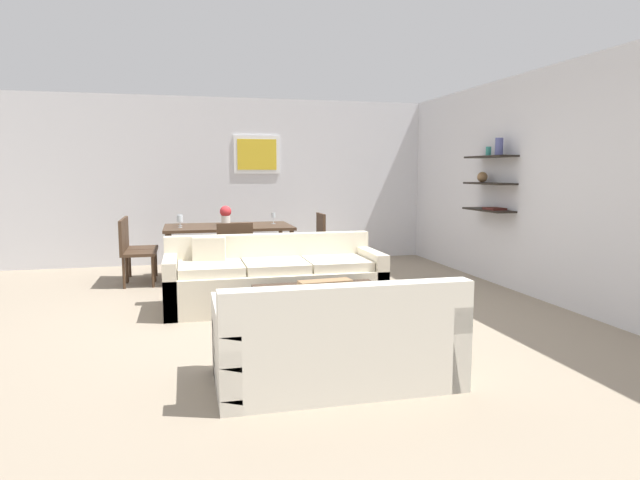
# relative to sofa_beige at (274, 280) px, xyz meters

# --- Properties ---
(ground_plane) EXTENTS (18.00, 18.00, 0.00)m
(ground_plane) POSITION_rel_sofa_beige_xyz_m (0.10, -0.34, -0.29)
(ground_plane) COLOR gray
(back_wall_unit) EXTENTS (8.40, 0.09, 2.70)m
(back_wall_unit) POSITION_rel_sofa_beige_xyz_m (0.40, 3.19, 1.06)
(back_wall_unit) COLOR silver
(back_wall_unit) RESTS_ON ground
(right_wall_shelf_unit) EXTENTS (0.34, 8.20, 2.70)m
(right_wall_shelf_unit) POSITION_rel_sofa_beige_xyz_m (3.13, 0.27, 1.06)
(right_wall_shelf_unit) COLOR silver
(right_wall_shelf_unit) RESTS_ON ground
(sofa_beige) EXTENTS (2.39, 0.90, 0.78)m
(sofa_beige) POSITION_rel_sofa_beige_xyz_m (0.00, 0.00, 0.00)
(sofa_beige) COLOR beige
(sofa_beige) RESTS_ON ground
(loveseat_white) EXTENTS (1.70, 0.90, 0.78)m
(loveseat_white) POSITION_rel_sofa_beige_xyz_m (0.07, -2.36, 0.00)
(loveseat_white) COLOR silver
(loveseat_white) RESTS_ON ground
(coffee_table) EXTENTS (1.24, 1.06, 0.38)m
(coffee_table) POSITION_rel_sofa_beige_xyz_m (0.30, -1.13, -0.10)
(coffee_table) COLOR #38281E
(coffee_table) RESTS_ON ground
(decorative_bowl) EXTENTS (0.32, 0.32, 0.08)m
(decorative_bowl) POSITION_rel_sofa_beige_xyz_m (0.30, -1.06, 0.13)
(decorative_bowl) COLOR #99844C
(decorative_bowl) RESTS_ON coffee_table
(candle_jar) EXTENTS (0.09, 0.09, 0.06)m
(candle_jar) POSITION_rel_sofa_beige_xyz_m (0.50, -1.00, 0.12)
(candle_jar) COLOR silver
(candle_jar) RESTS_ON coffee_table
(apple_on_coffee_table) EXTENTS (0.08, 0.08, 0.08)m
(apple_on_coffee_table) POSITION_rel_sofa_beige_xyz_m (-0.02, -1.16, 0.13)
(apple_on_coffee_table) COLOR red
(apple_on_coffee_table) RESTS_ON coffee_table
(dining_table) EXTENTS (1.76, 1.02, 0.75)m
(dining_table) POSITION_rel_sofa_beige_xyz_m (-0.36, 1.76, 0.39)
(dining_table) COLOR #422D1E
(dining_table) RESTS_ON ground
(dining_chair_right_far) EXTENTS (0.44, 0.44, 0.88)m
(dining_chair_right_far) POSITION_rel_sofa_beige_xyz_m (0.93, 1.99, 0.21)
(dining_chair_right_far) COLOR #422D1E
(dining_chair_right_far) RESTS_ON ground
(dining_chair_foot) EXTENTS (0.44, 0.44, 0.88)m
(dining_chair_foot) POSITION_rel_sofa_beige_xyz_m (-0.36, 0.85, 0.21)
(dining_chair_foot) COLOR #422D1E
(dining_chair_foot) RESTS_ON ground
(dining_chair_left_near) EXTENTS (0.44, 0.44, 0.88)m
(dining_chair_left_near) POSITION_rel_sofa_beige_xyz_m (-1.65, 1.53, 0.21)
(dining_chair_left_near) COLOR #422D1E
(dining_chair_left_near) RESTS_ON ground
(dining_chair_left_far) EXTENTS (0.44, 0.44, 0.88)m
(dining_chair_left_far) POSITION_rel_sofa_beige_xyz_m (-1.65, 1.99, 0.21)
(dining_chair_left_far) COLOR #422D1E
(dining_chair_left_far) RESTS_ON ground
(wine_glass_left_near) EXTENTS (0.08, 0.08, 0.17)m
(wine_glass_left_near) POSITION_rel_sofa_beige_xyz_m (-1.02, 1.64, 0.58)
(wine_glass_left_near) COLOR silver
(wine_glass_left_near) RESTS_ON dining_table
(wine_glass_right_far) EXTENTS (0.06, 0.06, 0.16)m
(wine_glass_right_far) POSITION_rel_sofa_beige_xyz_m (0.30, 1.89, 0.57)
(wine_glass_right_far) COLOR silver
(wine_glass_right_far) RESTS_ON dining_table
(wine_glass_left_far) EXTENTS (0.07, 0.07, 0.16)m
(wine_glass_left_far) POSITION_rel_sofa_beige_xyz_m (-1.02, 1.89, 0.57)
(wine_glass_left_far) COLOR silver
(wine_glass_left_far) RESTS_ON dining_table
(centerpiece_vase) EXTENTS (0.16, 0.16, 0.28)m
(centerpiece_vase) POSITION_rel_sofa_beige_xyz_m (-0.39, 1.78, 0.61)
(centerpiece_vase) COLOR silver
(centerpiece_vase) RESTS_ON dining_table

